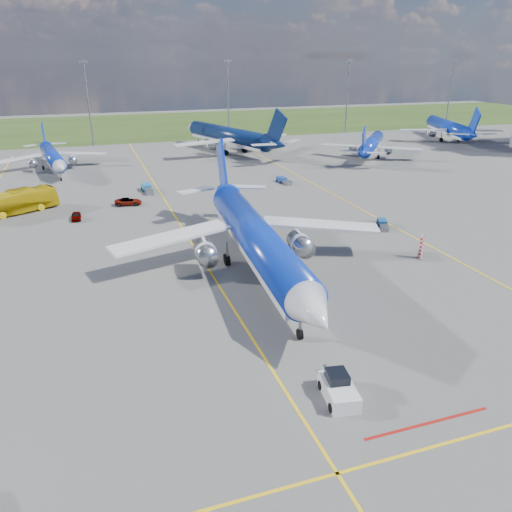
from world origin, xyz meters
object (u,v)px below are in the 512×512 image
object	(u,v)px
bg_jet_ene	(446,140)
service_car_b	(128,202)
service_car_c	(231,203)
apron_bus	(14,202)
bg_jet_nnw	(55,171)
service_car_a	(76,216)
bg_jet_ne	(371,157)
bg_jet_n	(229,152)
baggage_tug_e	(284,181)
warning_post	(421,247)
baggage_tug_c	(147,189)
pushback_tug	(338,389)
baggage_tug_w	(383,224)
main_airliner	(256,272)

from	to	relation	value
bg_jet_ene	service_car_b	xyz separation A→B (m)	(-97.87, -41.39, 0.63)
service_car_b	service_car_c	xyz separation A→B (m)	(16.28, -6.62, 0.05)
apron_bus	service_car_c	size ratio (longest dim) A/B	2.89
bg_jet_nnw	apron_bus	world-z (taller)	bg_jet_nnw
service_car_a	bg_jet_ne	bearing A→B (deg)	25.34
bg_jet_n	service_car_c	size ratio (longest dim) A/B	10.07
service_car_c	baggage_tug_e	world-z (taller)	service_car_c
bg_jet_nnw	service_car_c	distance (m)	49.74
warning_post	baggage_tug_c	bearing A→B (deg)	122.32
bg_jet_n	pushback_tug	distance (m)	103.23
bg_jet_n	service_car_a	size ratio (longest dim) A/B	13.72
bg_jet_n	pushback_tug	size ratio (longest dim) A/B	8.21
baggage_tug_e	baggage_tug_w	bearing A→B (deg)	-90.06
service_car_b	baggage_tug_w	world-z (taller)	service_car_b
bg_jet_ne	bg_jet_n	bearing A→B (deg)	9.36
main_airliner	service_car_c	distance (m)	27.59
baggage_tug_w	bg_jet_ene	bearing A→B (deg)	69.73
bg_jet_n	pushback_tug	bearing A→B (deg)	61.26
warning_post	baggage_tug_e	bearing A→B (deg)	91.95
bg_jet_n	baggage_tug_c	size ratio (longest dim) A/B	8.58
apron_bus	bg_jet_nnw	bearing A→B (deg)	-36.88
bg_jet_n	baggage_tug_w	xyz separation A→B (m)	(4.62, -67.67, 0.45)
warning_post	bg_jet_ene	world-z (taller)	bg_jet_ene
pushback_tug	main_airliner	bearing A→B (deg)	94.96
main_airliner	service_car_b	distance (m)	35.72
bg_jet_n	service_car_c	world-z (taller)	bg_jet_n
service_car_a	main_airliner	bearing A→B (deg)	-53.05
baggage_tug_e	apron_bus	bearing A→B (deg)	179.53
bg_jet_ene	pushback_tug	size ratio (longest dim) A/B	7.32
bg_jet_ene	baggage_tug_e	bearing A→B (deg)	46.80
apron_bus	pushback_tug	bearing A→B (deg)	176.49
bg_jet_nnw	bg_jet_ne	bearing A→B (deg)	-14.55
main_airliner	service_car_b	bearing A→B (deg)	113.03
service_car_c	baggage_tug_w	bearing A→B (deg)	-7.18
bg_jet_ene	baggage_tug_c	xyz separation A→B (m)	(-93.61, -33.33, 0.57)
bg_jet_n	service_car_a	bearing A→B (deg)	34.47
baggage_tug_c	baggage_tug_e	distance (m)	26.74
warning_post	pushback_tug	distance (m)	31.16
baggage_tug_e	service_car_a	bearing A→B (deg)	-169.96
bg_jet_nnw	service_car_b	distance (m)	36.05
pushback_tug	baggage_tug_w	distance (m)	41.74
bg_jet_ne	service_car_b	bearing A→B (deg)	60.49
bg_jet_n	service_car_b	bearing A→B (deg)	37.86
baggage_tug_e	baggage_tug_c	bearing A→B (deg)	169.26
service_car_a	baggage_tug_c	size ratio (longest dim) A/B	0.63
service_car_a	service_car_c	size ratio (longest dim) A/B	0.73
pushback_tug	apron_bus	size ratio (longest dim) A/B	0.42
pushback_tug	baggage_tug_w	world-z (taller)	pushback_tug
bg_jet_nnw	service_car_a	xyz separation A→B (m)	(4.48, -39.38, 0.59)
bg_jet_ne	bg_jet_ene	distance (m)	38.88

